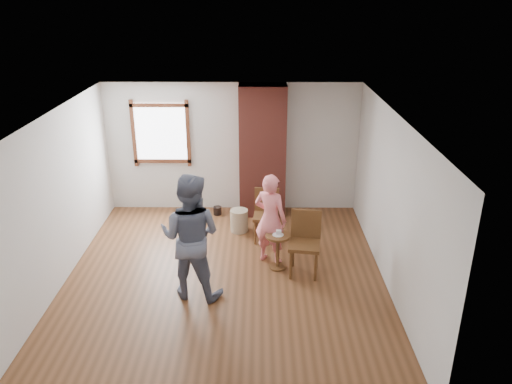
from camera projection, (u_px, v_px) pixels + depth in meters
ground at (225, 278)px, 7.88m from camera, size 5.50×5.50×0.00m
room_shell at (221, 158)px, 7.75m from camera, size 5.04×5.52×2.62m
brick_chimney at (263, 152)px, 9.70m from camera, size 0.90×0.50×2.60m
stoneware_crock at (239, 221)px, 9.34m from camera, size 0.34×0.34×0.43m
dark_pot at (217, 211)px, 10.07m from camera, size 0.18×0.18×0.17m
dining_chair_left at (266, 212)px, 8.96m from camera, size 0.47×0.47×0.94m
dining_chair_right at (305, 239)px, 7.89m from camera, size 0.55×0.55×1.03m
side_table at (278, 246)px, 8.03m from camera, size 0.40×0.40×0.60m
cake_plate at (278, 235)px, 7.96m from camera, size 0.18×0.18×0.01m
cake_slice at (279, 233)px, 7.95m from camera, size 0.08×0.07×0.06m
man at (191, 236)px, 7.15m from camera, size 1.07×0.92×1.90m
person_pink at (270, 219)px, 8.10m from camera, size 0.67×0.59×1.55m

